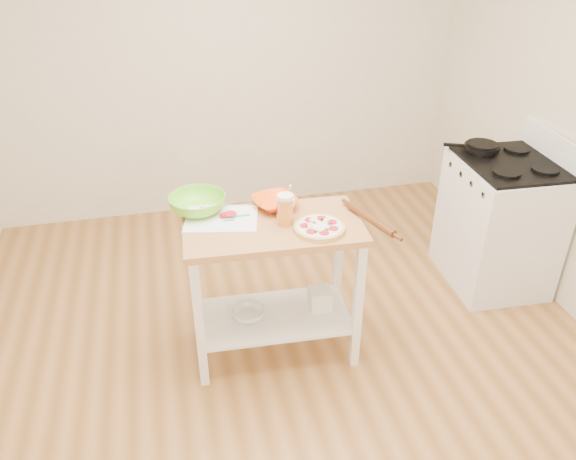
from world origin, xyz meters
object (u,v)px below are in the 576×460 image
(shelf_glass_bowl, at_px, (248,313))
(shelf_bin, at_px, (320,298))
(green_bowl, at_px, (197,204))
(beer_pint, at_px, (285,209))
(cutting_board, at_px, (221,218))
(yogurt_tub, at_px, (286,209))
(skillet, at_px, (481,147))
(orange_bowl, at_px, (275,202))
(prep_island, at_px, (273,264))
(spatula, at_px, (235,217))
(knife, at_px, (202,210))
(pizza, at_px, (319,227))
(gas_stove, at_px, (499,222))
(rolling_pin, at_px, (371,219))

(shelf_glass_bowl, xyz_separation_m, shelf_bin, (0.45, -0.00, 0.03))
(green_bowl, bearing_deg, beer_pint, -28.78)
(cutting_board, relative_size, yogurt_tub, 2.09)
(cutting_board, bearing_deg, skillet, 26.13)
(cutting_board, distance_m, orange_bowl, 0.33)
(orange_bowl, height_order, green_bowl, green_bowl)
(prep_island, distance_m, spatula, 0.35)
(green_bowl, height_order, yogurt_tub, yogurt_tub)
(prep_island, height_order, cutting_board, cutting_board)
(cutting_board, bearing_deg, prep_island, -11.49)
(knife, bearing_deg, orange_bowl, -14.84)
(prep_island, bearing_deg, orange_bowl, 74.23)
(skillet, xyz_separation_m, pizza, (-1.36, -0.70, -0.06))
(gas_stove, relative_size, rolling_pin, 2.83)
(shelf_glass_bowl, bearing_deg, skillet, 18.09)
(orange_bowl, distance_m, yogurt_tub, 0.15)
(beer_pint, bearing_deg, orange_bowl, 93.82)
(skillet, bearing_deg, yogurt_tub, -136.47)
(shelf_glass_bowl, bearing_deg, prep_island, -4.65)
(beer_pint, bearing_deg, prep_island, 170.65)
(gas_stove, relative_size, skillet, 3.08)
(skillet, xyz_separation_m, yogurt_tub, (-1.51, -0.53, -0.01))
(gas_stove, relative_size, orange_bowl, 4.47)
(prep_island, distance_m, shelf_bin, 0.43)
(pizza, distance_m, orange_bowl, 0.36)
(yogurt_tub, distance_m, rolling_pin, 0.47)
(shelf_glass_bowl, bearing_deg, pizza, -18.79)
(spatula, bearing_deg, gas_stove, 11.18)
(gas_stove, distance_m, shelf_glass_bowl, 1.91)
(spatula, height_order, orange_bowl, orange_bowl)
(shelf_bin, bearing_deg, yogurt_tub, 169.78)
(skillet, height_order, orange_bowl, skillet)
(knife, xyz_separation_m, yogurt_tub, (0.45, -0.17, 0.04))
(prep_island, distance_m, cutting_board, 0.40)
(pizza, distance_m, green_bowl, 0.72)
(prep_island, xyz_separation_m, pizza, (0.23, -0.12, 0.28))
(gas_stove, distance_m, green_bowl, 2.16)
(spatula, relative_size, knife, 0.57)
(knife, height_order, rolling_pin, rolling_pin)
(gas_stove, bearing_deg, knife, -172.81)
(gas_stove, relative_size, beer_pint, 6.20)
(gas_stove, height_order, shelf_bin, gas_stove)
(skillet, xyz_separation_m, rolling_pin, (-1.06, -0.69, -0.05))
(pizza, distance_m, yogurt_tub, 0.23)
(beer_pint, relative_size, shelf_glass_bowl, 0.87)
(prep_island, bearing_deg, yogurt_tub, 30.76)
(pizza, relative_size, rolling_pin, 0.72)
(knife, bearing_deg, gas_stove, -6.86)
(spatula, height_order, beer_pint, beer_pint)
(pizza, xyz_separation_m, cutting_board, (-0.50, 0.24, -0.01))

